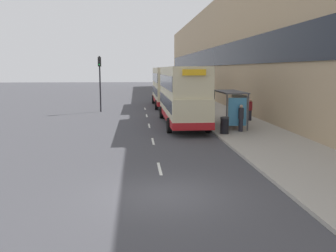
# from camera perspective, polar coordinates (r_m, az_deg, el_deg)

# --- Properties ---
(ground_plane) EXTENTS (220.00, 220.00, 0.00)m
(ground_plane) POSITION_cam_1_polar(r_m,az_deg,el_deg) (12.60, -0.31, -10.50)
(ground_plane) COLOR #424247
(pavement) EXTENTS (5.00, 93.00, 0.14)m
(pavement) POSITION_cam_1_polar(r_m,az_deg,el_deg) (51.07, 3.49, 4.07)
(pavement) COLOR #A39E93
(pavement) RESTS_ON ground_plane
(terrace_facade) EXTENTS (3.10, 93.00, 12.74)m
(terrace_facade) POSITION_cam_1_polar(r_m,az_deg,el_deg) (51.69, 8.02, 11.04)
(terrace_facade) COLOR tan
(terrace_facade) RESTS_ON ground_plane
(lane_mark_0) EXTENTS (0.12, 2.00, 0.01)m
(lane_mark_0) POSITION_cam_1_polar(r_m,az_deg,el_deg) (15.79, -1.30, -6.50)
(lane_mark_0) COLOR silver
(lane_mark_0) RESTS_ON ground_plane
(lane_mark_1) EXTENTS (0.12, 2.00, 0.01)m
(lane_mark_1) POSITION_cam_1_polar(r_m,az_deg,el_deg) (21.66, -2.31, -2.34)
(lane_mark_1) COLOR silver
(lane_mark_1) RESTS_ON ground_plane
(lane_mark_2) EXTENTS (0.12, 2.00, 0.01)m
(lane_mark_2) POSITION_cam_1_polar(r_m,az_deg,el_deg) (27.60, -2.89, 0.04)
(lane_mark_2) COLOR silver
(lane_mark_2) RESTS_ON ground_plane
(lane_mark_3) EXTENTS (0.12, 2.00, 0.01)m
(lane_mark_3) POSITION_cam_1_polar(r_m,az_deg,el_deg) (33.57, -3.26, 1.58)
(lane_mark_3) COLOR silver
(lane_mark_3) RESTS_ON ground_plane
(lane_mark_4) EXTENTS (0.12, 2.00, 0.01)m
(lane_mark_4) POSITION_cam_1_polar(r_m,az_deg,el_deg) (39.56, -3.52, 2.65)
(lane_mark_4) COLOR silver
(lane_mark_4) RESTS_ON ground_plane
(bus_shelter) EXTENTS (1.60, 4.20, 2.48)m
(bus_shelter) POSITION_cam_1_polar(r_m,az_deg,el_deg) (26.25, 9.96, 3.59)
(bus_shelter) COLOR #4C4C51
(bus_shelter) RESTS_ON ground_plane
(double_decker_bus_near) EXTENTS (2.85, 11.45, 4.30)m
(double_decker_bus_near) POSITION_cam_1_polar(r_m,az_deg,el_deg) (27.86, 2.16, 4.84)
(double_decker_bus_near) COLOR beige
(double_decker_bus_near) RESTS_ON ground_plane
(double_decker_bus_ahead) EXTENTS (2.85, 10.61, 4.30)m
(double_decker_bus_ahead) POSITION_cam_1_polar(r_m,az_deg,el_deg) (41.77, -0.28, 6.12)
(double_decker_bus_ahead) COLOR beige
(double_decker_bus_ahead) RESTS_ON ground_plane
(car_0) EXTENTS (2.06, 4.05, 1.81)m
(car_0) POSITION_cam_1_polar(r_m,az_deg,el_deg) (52.75, -1.10, 5.12)
(car_0) COLOR #4C5156
(car_0) RESTS_ON ground_plane
(pedestrian_at_shelter) EXTENTS (0.34, 0.34, 1.71)m
(pedestrian_at_shelter) POSITION_cam_1_polar(r_m,az_deg,el_deg) (30.01, 12.39, 2.48)
(pedestrian_at_shelter) COLOR #23232D
(pedestrian_at_shelter) RESTS_ON ground_plane
(pedestrian_1) EXTENTS (0.34, 0.34, 1.74)m
(pedestrian_1) POSITION_cam_1_polar(r_m,az_deg,el_deg) (24.57, 11.06, 1.23)
(pedestrian_1) COLOR #23232D
(pedestrian_1) RESTS_ON ground_plane
(litter_bin) EXTENTS (0.55, 0.55, 1.05)m
(litter_bin) POSITION_cam_1_polar(r_m,az_deg,el_deg) (23.60, 8.62, 0.12)
(litter_bin) COLOR black
(litter_bin) RESTS_ON ground_plane
(traffic_light_far_kerb) EXTENTS (0.30, 0.32, 5.39)m
(traffic_light_far_kerb) POSITION_cam_1_polar(r_m,az_deg,el_deg) (37.08, -10.35, 7.69)
(traffic_light_far_kerb) COLOR black
(traffic_light_far_kerb) RESTS_ON ground_plane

